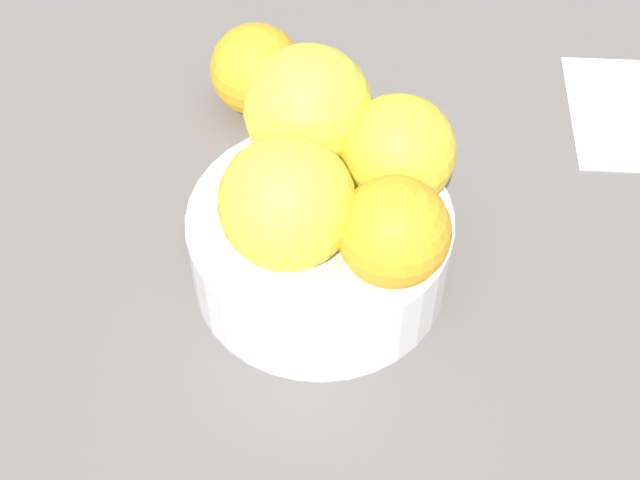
{
  "coord_description": "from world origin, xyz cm",
  "views": [
    {
      "loc": [
        12.85,
        -33.1,
        47.73
      ],
      "look_at": [
        0.0,
        0.0,
        3.44
      ],
      "focal_mm": 50.97,
      "sensor_mm": 36.0,
      "label": 1
    }
  ],
  "objects_px": {
    "fruit_bowl": "(320,247)",
    "orange_loose_0": "(256,70)",
    "orange_in_bowl_1": "(308,109)",
    "orange_in_bowl_2": "(394,232)",
    "orange_in_bowl_3": "(398,152)",
    "orange_in_bowl_0": "(287,203)"
  },
  "relations": [
    {
      "from": "orange_in_bowl_1",
      "to": "orange_loose_0",
      "type": "bearing_deg",
      "value": 131.2
    },
    {
      "from": "orange_in_bowl_0",
      "to": "orange_loose_0",
      "type": "distance_m",
      "value": 0.2
    },
    {
      "from": "orange_in_bowl_1",
      "to": "orange_in_bowl_2",
      "type": "xyz_separation_m",
      "value": [
        0.08,
        -0.07,
        -0.01
      ]
    },
    {
      "from": "orange_in_bowl_2",
      "to": "orange_in_bowl_3",
      "type": "distance_m",
      "value": 0.06
    },
    {
      "from": "orange_in_bowl_3",
      "to": "orange_loose_0",
      "type": "bearing_deg",
      "value": 144.87
    },
    {
      "from": "orange_in_bowl_0",
      "to": "orange_loose_0",
      "type": "relative_size",
      "value": 1.14
    },
    {
      "from": "orange_loose_0",
      "to": "orange_in_bowl_3",
      "type": "bearing_deg",
      "value": -35.13
    },
    {
      "from": "fruit_bowl",
      "to": "orange_loose_0",
      "type": "height_order",
      "value": "orange_loose_0"
    },
    {
      "from": "orange_in_bowl_3",
      "to": "orange_in_bowl_2",
      "type": "bearing_deg",
      "value": -74.0
    },
    {
      "from": "fruit_bowl",
      "to": "orange_in_bowl_1",
      "type": "relative_size",
      "value": 2.06
    },
    {
      "from": "orange_in_bowl_1",
      "to": "orange_in_bowl_2",
      "type": "distance_m",
      "value": 0.1
    },
    {
      "from": "fruit_bowl",
      "to": "orange_in_bowl_1",
      "type": "distance_m",
      "value": 0.09
    },
    {
      "from": "orange_in_bowl_1",
      "to": "orange_loose_0",
      "type": "distance_m",
      "value": 0.13
    },
    {
      "from": "orange_in_bowl_1",
      "to": "orange_in_bowl_3",
      "type": "xyz_separation_m",
      "value": [
        0.06,
        -0.01,
        -0.01
      ]
    },
    {
      "from": "orange_in_bowl_1",
      "to": "orange_in_bowl_2",
      "type": "height_order",
      "value": "orange_in_bowl_1"
    },
    {
      "from": "orange_in_bowl_0",
      "to": "orange_loose_0",
      "type": "xyz_separation_m",
      "value": [
        -0.09,
        0.16,
        -0.06
      ]
    },
    {
      "from": "fruit_bowl",
      "to": "orange_in_bowl_0",
      "type": "bearing_deg",
      "value": -107.29
    },
    {
      "from": "orange_in_bowl_0",
      "to": "orange_loose_0",
      "type": "height_order",
      "value": "orange_in_bowl_0"
    },
    {
      "from": "orange_in_bowl_0",
      "to": "orange_in_bowl_2",
      "type": "xyz_separation_m",
      "value": [
        0.06,
        0.01,
        -0.01
      ]
    },
    {
      "from": "fruit_bowl",
      "to": "orange_in_bowl_2",
      "type": "xyz_separation_m",
      "value": [
        0.05,
        -0.02,
        0.06
      ]
    },
    {
      "from": "fruit_bowl",
      "to": "orange_loose_0",
      "type": "bearing_deg",
      "value": 127.46
    },
    {
      "from": "orange_in_bowl_0",
      "to": "orange_in_bowl_1",
      "type": "bearing_deg",
      "value": 102.65
    }
  ]
}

